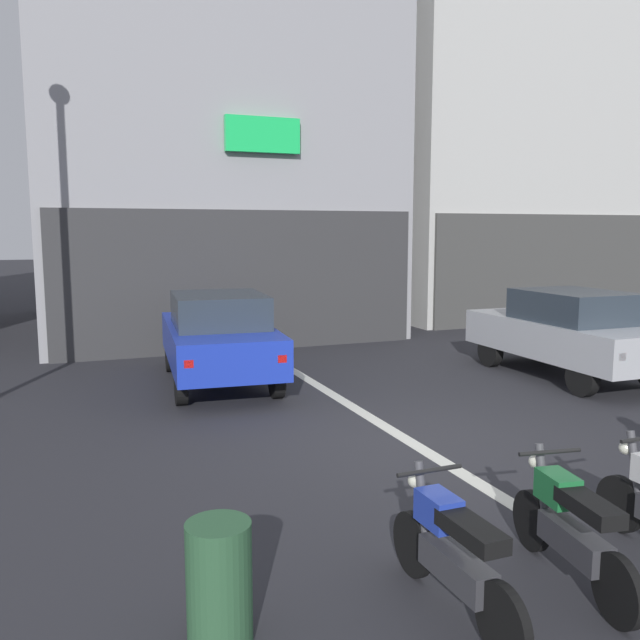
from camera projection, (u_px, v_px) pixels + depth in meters
name	position (u px, v px, depth m)	size (l,w,h in m)	color
ground_plane	(415.00, 445.00, 8.53)	(120.00, 120.00, 0.00)	#2B2B30
lane_centre_line	(276.00, 360.00, 14.07)	(0.20, 18.00, 0.01)	silver
building_far_right	(485.00, 153.00, 22.60)	(8.76, 7.82, 10.72)	silver
car_blue_crossing_near	(219.00, 335.00, 11.78)	(2.11, 4.24, 1.64)	black
car_silver_parked_kerbside	(569.00, 331.00, 12.32)	(1.81, 4.12, 1.64)	black
car_red_down_street	(256.00, 295.00, 19.00)	(2.03, 4.21, 1.64)	black
motorcycle_blue_row_leftmost	(452.00, 552.00, 4.74)	(0.55, 1.67, 0.98)	black
motorcycle_green_row_left_mid	(570.00, 527.00, 5.14)	(0.55, 1.66, 0.98)	black
trash_bin	(219.00, 584.00, 4.38)	(0.44, 0.44, 0.85)	#2D5938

